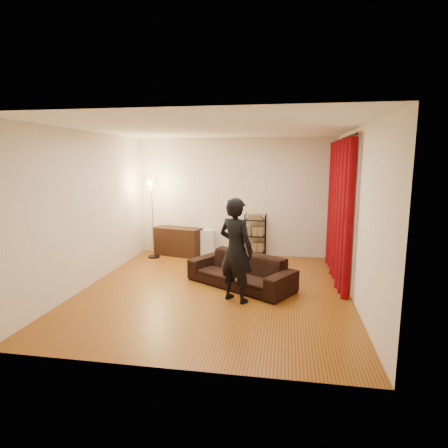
% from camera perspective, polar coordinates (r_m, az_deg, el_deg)
% --- Properties ---
extents(floor, '(5.00, 5.00, 0.00)m').
position_cam_1_polar(floor, '(6.53, -1.32, -9.98)').
color(floor, '#904E1A').
rests_on(floor, ground).
extents(ceiling, '(5.00, 5.00, 0.00)m').
position_cam_1_polar(ceiling, '(6.16, -1.43, 14.37)').
color(ceiling, white).
rests_on(ceiling, ground).
extents(wall_back, '(5.00, 0.00, 5.00)m').
position_cam_1_polar(wall_back, '(8.65, 1.77, 4.09)').
color(wall_back, beige).
rests_on(wall_back, ground).
extents(wall_front, '(5.00, 0.00, 5.00)m').
position_cam_1_polar(wall_front, '(3.82, -8.51, -3.31)').
color(wall_front, beige).
rests_on(wall_front, ground).
extents(wall_left, '(0.00, 5.00, 5.00)m').
position_cam_1_polar(wall_left, '(6.98, -19.83, 2.15)').
color(wall_left, beige).
rests_on(wall_left, ground).
extents(wall_right, '(0.00, 5.00, 5.00)m').
position_cam_1_polar(wall_right, '(6.19, 19.56, 1.25)').
color(wall_right, beige).
rests_on(wall_right, ground).
extents(curtain_rod, '(0.04, 2.65, 0.04)m').
position_cam_1_polar(curtain_rod, '(7.23, 17.79, 12.29)').
color(curtain_rod, black).
rests_on(curtain_rod, wall_right).
extents(curtain, '(0.22, 2.65, 2.55)m').
position_cam_1_polar(curtain, '(7.28, 17.10, 1.99)').
color(curtain, '#690409').
rests_on(curtain, ground).
extents(sofa, '(2.04, 1.65, 0.56)m').
position_cam_1_polar(sofa, '(6.63, 2.52, -7.10)').
color(sofa, black).
rests_on(sofa, ground).
extents(person, '(0.72, 0.63, 1.64)m').
position_cam_1_polar(person, '(5.82, 1.82, -3.99)').
color(person, black).
rests_on(person, ground).
extents(media_cabinet, '(1.18, 0.68, 0.65)m').
position_cam_1_polar(media_cabinet, '(8.79, -7.07, -2.65)').
color(media_cabinet, black).
rests_on(media_cabinet, ground).
extents(storage_boxes, '(0.44, 0.40, 0.60)m').
position_cam_1_polar(storage_boxes, '(8.75, -2.86, -2.80)').
color(storage_boxes, silver).
rests_on(storage_boxes, ground).
extents(wire_shelf, '(0.49, 0.37, 1.01)m').
position_cam_1_polar(wire_shelf, '(8.51, 4.77, -1.80)').
color(wire_shelf, black).
rests_on(wire_shelf, ground).
extents(floor_lamp, '(0.42, 0.42, 1.81)m').
position_cam_1_polar(floor_lamp, '(8.56, -10.84, 0.87)').
color(floor_lamp, silver).
rests_on(floor_lamp, ground).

